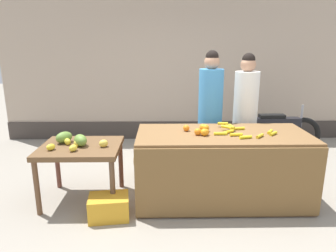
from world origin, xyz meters
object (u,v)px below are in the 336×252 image
object	(u,v)px
vendor_woman_white_shirt	(245,116)
produce_sack	(145,160)
produce_crate	(109,207)
vendor_woman_blue_shirt	(210,115)
parked_motorcycle	(276,131)

from	to	relation	value
vendor_woman_white_shirt	produce_sack	bearing A→B (deg)	179.39
vendor_woman_white_shirt	produce_crate	bearing A→B (deg)	-146.98
vendor_woman_blue_shirt	produce_sack	world-z (taller)	vendor_woman_blue_shirt
vendor_woman_blue_shirt	produce_crate	bearing A→B (deg)	-138.44
vendor_woman_white_shirt	produce_sack	distance (m)	1.59
vendor_woman_blue_shirt	vendor_woman_white_shirt	distance (m)	0.51
produce_crate	produce_sack	xyz separation A→B (m)	(0.34, 1.18, 0.10)
produce_crate	vendor_woman_blue_shirt	bearing A→B (deg)	41.56
vendor_woman_white_shirt	parked_motorcycle	bearing A→B (deg)	48.51
vendor_woman_white_shirt	produce_sack	xyz separation A→B (m)	(-1.45, 0.02, -0.67)
vendor_woman_blue_shirt	produce_sack	xyz separation A→B (m)	(-0.94, 0.04, -0.69)
vendor_woman_blue_shirt	parked_motorcycle	size ratio (longest dim) A/B	1.14
vendor_woman_white_shirt	produce_crate	world-z (taller)	vendor_woman_white_shirt
vendor_woman_blue_shirt	produce_sack	bearing A→B (deg)	177.51
vendor_woman_white_shirt	produce_crate	size ratio (longest dim) A/B	4.05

